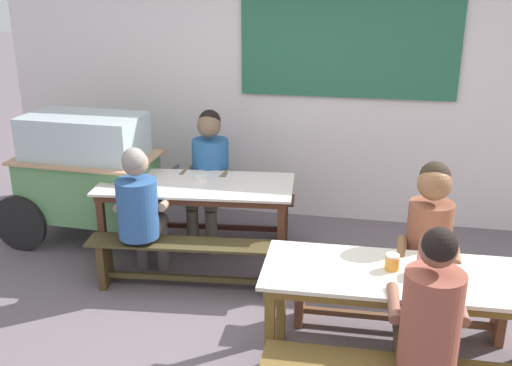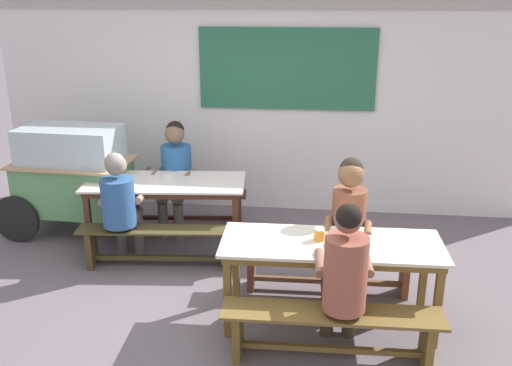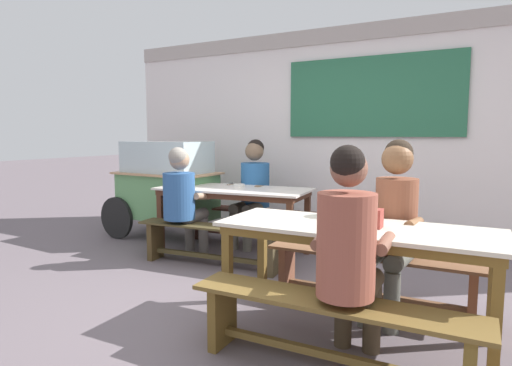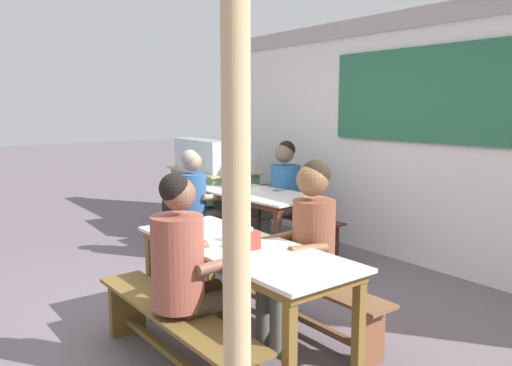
% 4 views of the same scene
% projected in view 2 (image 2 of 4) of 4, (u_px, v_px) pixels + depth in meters
% --- Properties ---
extents(ground_plane, '(40.00, 40.00, 0.00)m').
position_uv_depth(ground_plane, '(239.00, 302.00, 5.07)').
color(ground_plane, '#685C62').
extents(backdrop_wall, '(6.72, 0.23, 2.68)m').
position_uv_depth(backdrop_wall, '(267.00, 100.00, 6.87)').
color(backdrop_wall, white).
rests_on(backdrop_wall, ground_plane).
extents(dining_table_far, '(1.77, 0.89, 0.75)m').
position_uv_depth(dining_table_far, '(166.00, 188.00, 6.00)').
color(dining_table_far, silver).
rests_on(dining_table_far, ground_plane).
extents(dining_table_near, '(1.83, 0.72, 0.75)m').
position_uv_depth(dining_table_near, '(331.00, 251.00, 4.55)').
color(dining_table_near, silver).
rests_on(dining_table_near, ground_plane).
extents(bench_far_back, '(1.72, 0.45, 0.42)m').
position_uv_depth(bench_far_back, '(175.00, 204.00, 6.62)').
color(bench_far_back, '#50281E').
rests_on(bench_far_back, ground_plane).
extents(bench_far_front, '(1.64, 0.41, 0.42)m').
position_uv_depth(bench_far_front, '(158.00, 242.00, 5.63)').
color(bench_far_front, '#443A1F').
rests_on(bench_far_front, ground_plane).
extents(bench_near_back, '(1.67, 0.31, 0.42)m').
position_uv_depth(bench_near_back, '(327.00, 264.00, 5.18)').
color(bench_near_back, brown).
rests_on(bench_near_back, ground_plane).
extents(bench_near_front, '(1.67, 0.36, 0.42)m').
position_uv_depth(bench_near_front, '(331.00, 328.00, 4.18)').
color(bench_near_front, brown).
rests_on(bench_near_front, ground_plane).
extents(food_cart, '(1.65, 0.83, 1.26)m').
position_uv_depth(food_cart, '(72.00, 173.00, 6.32)').
color(food_cart, '#5F9A5F').
rests_on(food_cart, ground_plane).
extents(person_left_back_turned, '(0.46, 0.55, 1.22)m').
position_uv_depth(person_left_back_turned, '(120.00, 201.00, 5.56)').
color(person_left_back_turned, '#605A56').
rests_on(person_left_back_turned, ground_plane).
extents(person_near_front, '(0.45, 0.56, 1.30)m').
position_uv_depth(person_near_front, '(344.00, 273.00, 4.09)').
color(person_near_front, '#493A28').
rests_on(person_near_front, ground_plane).
extents(person_center_facing, '(0.46, 0.59, 1.29)m').
position_uv_depth(person_center_facing, '(175.00, 170.00, 6.42)').
color(person_center_facing, '#625D51').
rests_on(person_center_facing, ground_plane).
extents(person_right_near_table, '(0.44, 0.58, 1.31)m').
position_uv_depth(person_right_near_table, '(348.00, 221.00, 4.94)').
color(person_right_near_table, '#5F6057').
rests_on(person_right_near_table, ground_plane).
extents(tissue_box, '(0.12, 0.11, 0.15)m').
position_uv_depth(tissue_box, '(345.00, 236.00, 4.49)').
color(tissue_box, '#963830').
rests_on(tissue_box, dining_table_near).
extents(condiment_jar, '(0.09, 0.09, 0.10)m').
position_uv_depth(condiment_jar, '(319.00, 234.00, 4.55)').
color(condiment_jar, orange).
rests_on(condiment_jar, dining_table_near).
extents(soup_bowl, '(0.13, 0.13, 0.04)m').
position_uv_depth(soup_bowl, '(169.00, 177.00, 6.06)').
color(soup_bowl, silver).
rests_on(soup_bowl, dining_table_far).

